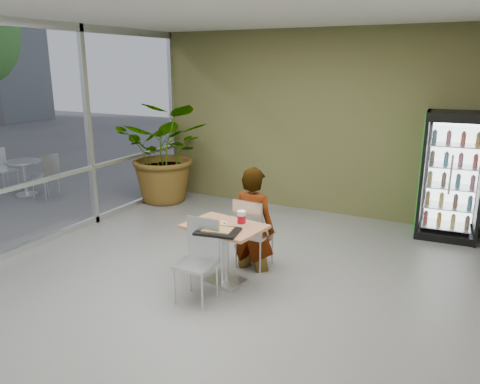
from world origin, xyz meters
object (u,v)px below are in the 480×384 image
Objects in this scene: soda_cup at (242,219)px; cafeteria_tray at (218,231)px; dining_table at (225,242)px; chair_far at (251,228)px; beverage_fridge at (451,176)px; potted_plant at (167,152)px; chair_near at (199,253)px; seated_woman at (253,229)px.

soda_cup is 0.37m from cafeteria_tray.
dining_table is 2.08× the size of cafeteria_tray.
beverage_fridge is at bearing -128.90° from chair_far.
potted_plant reaches higher than dining_table.
chair_near is at bearing -117.91° from soda_cup.
beverage_fridge is 5.01m from potted_plant.
soda_cup is 0.38× the size of cafeteria_tray.
seated_woman reaches higher than soda_cup.
potted_plant reaches higher than soda_cup.
seated_woman reaches higher than chair_far.
dining_table is 3.77m from beverage_fridge.
cafeteria_tray is (-0.04, -0.84, 0.24)m from seated_woman.
potted_plant reaches higher than chair_far.
dining_table is 1.07× the size of chair_near.
chair_far is (0.09, 0.53, 0.02)m from dining_table.
potted_plant is (-2.81, 2.10, 0.42)m from chair_far.
cafeteria_tray is (-0.14, -0.33, -0.07)m from soda_cup.
seated_woman is at bearing 86.99° from cafeteria_tray.
seated_woman is at bearing -135.69° from beverage_fridge.
beverage_fridge reaches higher than cafeteria_tray.
cafeteria_tray is (0.14, 0.18, 0.22)m from chair_near.
chair_near is 0.48× the size of potted_plant.
seated_woman is 3.26m from beverage_fridge.
cafeteria_tray is at bearing -112.29° from soda_cup.
seated_woman reaches higher than chair_near.
seated_woman is (0.01, 0.05, -0.02)m from chair_far.
potted_plant reaches higher than chair_near.
chair_near is 4.17m from beverage_fridge.
chair_far is 0.55m from soda_cup.
chair_far is 3.54m from potted_plant.
beverage_fridge is at bearing 52.47° from chair_near.
seated_woman is 3.44× the size of cafeteria_tray.
dining_table is at bearing 82.91° from chair_far.
beverage_fridge is (2.28, 2.97, 0.43)m from dining_table.
potted_plant is (-2.91, 2.56, 0.13)m from soda_cup.
beverage_fridge reaches higher than chair_far.
chair_far is at bearing 76.89° from chair_near.
seated_woman is at bearing 80.36° from dining_table.
chair_far is 0.06m from seated_woman.
soda_cup reaches higher than dining_table.
chair_far is at bearing 101.85° from soda_cup.
soda_cup is at bearing -129.08° from beverage_fridge.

